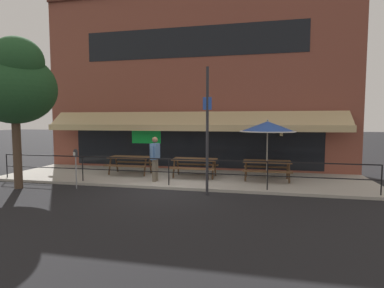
{
  "coord_description": "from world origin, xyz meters",
  "views": [
    {
      "loc": [
        3.08,
        -9.93,
        2.43
      ],
      "look_at": [
        0.57,
        1.6,
        1.5
      ],
      "focal_mm": 28.0,
      "sensor_mm": 36.0,
      "label": 1
    }
  ],
  "objects_px": {
    "picnic_table_centre": "(195,163)",
    "pedestrian_walking": "(155,157)",
    "picnic_table_left": "(130,160)",
    "street_tree_curbside": "(15,84)",
    "picnic_table_right": "(267,165)",
    "patio_umbrella_right": "(268,127)",
    "parking_meter_near": "(76,157)",
    "street_sign_pole": "(207,130)"
  },
  "relations": [
    {
      "from": "patio_umbrella_right",
      "to": "pedestrian_walking",
      "type": "bearing_deg",
      "value": -164.1
    },
    {
      "from": "picnic_table_centre",
      "to": "street_sign_pole",
      "type": "bearing_deg",
      "value": -69.41
    },
    {
      "from": "picnic_table_right",
      "to": "parking_meter_near",
      "type": "distance_m",
      "value": 7.12
    },
    {
      "from": "picnic_table_right",
      "to": "street_sign_pole",
      "type": "distance_m",
      "value": 3.4
    },
    {
      "from": "picnic_table_left",
      "to": "street_sign_pole",
      "type": "relative_size",
      "value": 0.44
    },
    {
      "from": "picnic_table_centre",
      "to": "pedestrian_walking",
      "type": "height_order",
      "value": "pedestrian_walking"
    },
    {
      "from": "picnic_table_centre",
      "to": "parking_meter_near",
      "type": "bearing_deg",
      "value": -146.43
    },
    {
      "from": "picnic_table_left",
      "to": "street_tree_curbside",
      "type": "bearing_deg",
      "value": -133.73
    },
    {
      "from": "picnic_table_right",
      "to": "street_tree_curbside",
      "type": "bearing_deg",
      "value": -161.52
    },
    {
      "from": "picnic_table_left",
      "to": "patio_umbrella_right",
      "type": "relative_size",
      "value": 0.76
    },
    {
      "from": "patio_umbrella_right",
      "to": "street_tree_curbside",
      "type": "bearing_deg",
      "value": -161.01
    },
    {
      "from": "picnic_table_left",
      "to": "street_sign_pole",
      "type": "distance_m",
      "value": 4.78
    },
    {
      "from": "picnic_table_left",
      "to": "street_tree_curbside",
      "type": "relative_size",
      "value": 0.34
    },
    {
      "from": "picnic_table_left",
      "to": "parking_meter_near",
      "type": "distance_m",
      "value": 2.79
    },
    {
      "from": "picnic_table_centre",
      "to": "street_tree_curbside",
      "type": "height_order",
      "value": "street_tree_curbside"
    },
    {
      "from": "patio_umbrella_right",
      "to": "parking_meter_near",
      "type": "relative_size",
      "value": 1.67
    },
    {
      "from": "parking_meter_near",
      "to": "street_sign_pole",
      "type": "height_order",
      "value": "street_sign_pole"
    },
    {
      "from": "picnic_table_left",
      "to": "picnic_table_centre",
      "type": "relative_size",
      "value": 1.0
    },
    {
      "from": "patio_umbrella_right",
      "to": "street_tree_curbside",
      "type": "distance_m",
      "value": 9.28
    },
    {
      "from": "picnic_table_centre",
      "to": "patio_umbrella_right",
      "type": "xyz_separation_m",
      "value": [
        2.88,
        0.03,
        1.47
      ]
    },
    {
      "from": "pedestrian_walking",
      "to": "street_tree_curbside",
      "type": "relative_size",
      "value": 0.33
    },
    {
      "from": "parking_meter_near",
      "to": "picnic_table_centre",
      "type": "bearing_deg",
      "value": 33.57
    },
    {
      "from": "picnic_table_centre",
      "to": "street_tree_curbside",
      "type": "distance_m",
      "value": 7.15
    },
    {
      "from": "picnic_table_left",
      "to": "pedestrian_walking",
      "type": "relative_size",
      "value": 1.05
    },
    {
      "from": "picnic_table_centre",
      "to": "street_tree_curbside",
      "type": "xyz_separation_m",
      "value": [
        -5.78,
        -2.95,
        2.99
      ]
    },
    {
      "from": "picnic_table_centre",
      "to": "picnic_table_right",
      "type": "xyz_separation_m",
      "value": [
        2.88,
        -0.06,
        0.0
      ]
    },
    {
      "from": "pedestrian_walking",
      "to": "street_sign_pole",
      "type": "relative_size",
      "value": 0.41
    },
    {
      "from": "picnic_table_centre",
      "to": "parking_meter_near",
      "type": "distance_m",
      "value": 4.57
    },
    {
      "from": "picnic_table_right",
      "to": "pedestrian_walking",
      "type": "xyz_separation_m",
      "value": [
        -4.18,
        -1.11,
        0.35
      ]
    },
    {
      "from": "picnic_table_right",
      "to": "parking_meter_near",
      "type": "bearing_deg",
      "value": -159.77
    },
    {
      "from": "picnic_table_right",
      "to": "parking_meter_near",
      "type": "xyz_separation_m",
      "value": [
        -6.67,
        -2.46,
        0.44
      ]
    },
    {
      "from": "pedestrian_walking",
      "to": "street_sign_pole",
      "type": "height_order",
      "value": "street_sign_pole"
    },
    {
      "from": "parking_meter_near",
      "to": "street_sign_pole",
      "type": "distance_m",
      "value": 4.81
    },
    {
      "from": "patio_umbrella_right",
      "to": "street_tree_curbside",
      "type": "height_order",
      "value": "street_tree_curbside"
    },
    {
      "from": "street_sign_pole",
      "to": "picnic_table_right",
      "type": "bearing_deg",
      "value": 50.67
    },
    {
      "from": "pedestrian_walking",
      "to": "street_sign_pole",
      "type": "bearing_deg",
      "value": -29.99
    },
    {
      "from": "pedestrian_walking",
      "to": "picnic_table_right",
      "type": "bearing_deg",
      "value": 14.8
    },
    {
      "from": "picnic_table_left",
      "to": "picnic_table_right",
      "type": "xyz_separation_m",
      "value": [
        5.76,
        -0.14,
        0.0
      ]
    },
    {
      "from": "street_sign_pole",
      "to": "patio_umbrella_right",
      "type": "bearing_deg",
      "value": 51.66
    },
    {
      "from": "patio_umbrella_right",
      "to": "pedestrian_walking",
      "type": "distance_m",
      "value": 4.49
    },
    {
      "from": "patio_umbrella_right",
      "to": "parking_meter_near",
      "type": "distance_m",
      "value": 7.21
    },
    {
      "from": "picnic_table_right",
      "to": "picnic_table_left",
      "type": "bearing_deg",
      "value": 178.6
    }
  ]
}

